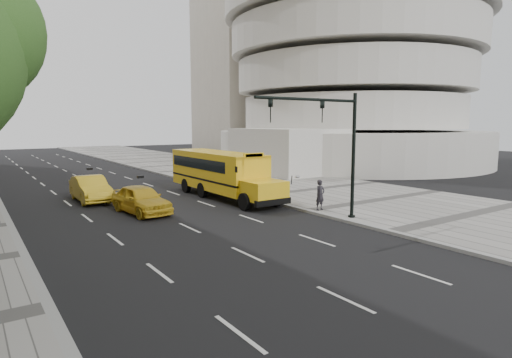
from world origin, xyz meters
TOP-DOWN VIEW (x-y plane):
  - ground at (0.00, 0.00)m, footprint 140.00×140.00m
  - sidewalk_museum at (12.00, 0.00)m, footprint 12.00×140.00m
  - curb_museum at (6.00, 0.00)m, footprint 0.30×140.00m
  - curb_far at (-8.00, 0.00)m, footprint 0.30×140.00m
  - guggenheim at (29.37, 18.51)m, footprint 33.20×42.20m
  - school_bus at (4.50, 1.85)m, footprint 2.96×11.56m
  - taxi_near at (-1.72, -0.45)m, footprint 2.35×4.77m
  - taxi_far at (-3.11, 4.94)m, footprint 1.73×4.88m
  - pedestrian at (6.51, -5.87)m, footprint 0.64×0.44m
  - traffic_signal at (5.19, -8.15)m, footprint 6.18×0.36m

SIDE VIEW (x-z plane):
  - ground at x=0.00m, z-range 0.00..0.00m
  - sidewalk_museum at x=12.00m, z-range 0.00..0.15m
  - curb_museum at x=6.00m, z-range 0.00..0.15m
  - curb_far at x=-8.00m, z-range 0.00..0.15m
  - taxi_near at x=-1.72m, z-range 0.00..1.56m
  - taxi_far at x=-3.11m, z-range 0.00..1.60m
  - pedestrian at x=6.51m, z-range 0.15..1.83m
  - school_bus at x=4.50m, z-range 0.17..3.36m
  - traffic_signal at x=5.19m, z-range 0.89..7.29m
  - guggenheim at x=29.37m, z-range -3.92..31.08m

